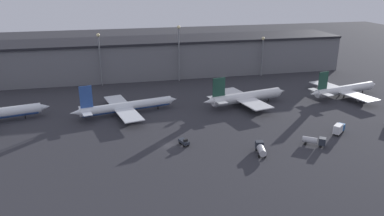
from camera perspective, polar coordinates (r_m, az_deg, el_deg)
ground at (r=125.14m, az=-3.58°, el=-5.70°), size 600.00×600.00×0.00m
terminal_building at (r=212.39m, az=-8.09°, el=7.61°), size 231.72×30.21×20.32m
airplane_1 at (r=154.13m, az=-10.08°, el=0.21°), size 44.39×35.11×13.69m
airplane_2 at (r=163.55m, az=8.20°, el=1.65°), size 41.30×32.78×13.79m
airplane_3 at (r=187.79m, az=22.16°, el=2.60°), size 40.97×36.46×13.29m
service_vehicle_0 at (r=120.44m, az=10.44°, el=-6.11°), size 3.87×7.77×3.15m
service_vehicle_1 at (r=130.52m, az=18.14°, el=-4.76°), size 7.21×6.13×3.13m
service_vehicle_2 at (r=142.75m, az=21.46°, el=-2.93°), size 6.66×6.00×3.73m
service_vehicle_3 at (r=124.77m, az=-1.23°, el=-5.17°), size 3.28×4.92×2.45m
lamp_post_1 at (r=194.44m, az=-13.90°, el=8.14°), size 1.80×1.80×26.70m
lamp_post_2 at (r=197.83m, az=-2.01°, el=9.30°), size 1.80×1.80×29.35m
lamp_post_3 at (r=212.67m, az=10.69°, el=8.57°), size 1.80×1.80×21.90m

